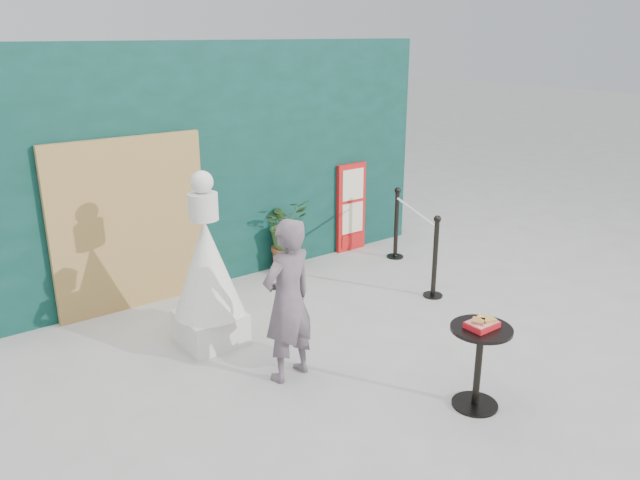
{
  "coord_description": "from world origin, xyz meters",
  "views": [
    {
      "loc": [
        -3.77,
        -3.78,
        3.09
      ],
      "look_at": [
        0.0,
        1.2,
        1.0
      ],
      "focal_mm": 35.0,
      "sensor_mm": 36.0,
      "label": 1
    }
  ],
  "objects": [
    {
      "name": "woman",
      "position": [
        -0.88,
        0.53,
        0.78
      ],
      "size": [
        0.62,
        0.46,
        1.55
      ],
      "primitive_type": "imported",
      "rotation": [
        0.0,
        0.0,
        3.3
      ],
      "color": "#695A64",
      "rests_on": "ground"
    },
    {
      "name": "stanchion_barrier",
      "position": [
        1.9,
        1.66,
        0.49
      ],
      "size": [
        0.84,
        1.54,
        1.03
      ],
      "color": "black",
      "rests_on": "ground"
    },
    {
      "name": "ground",
      "position": [
        0.0,
        0.0,
        0.0
      ],
      "size": [
        60.0,
        60.0,
        0.0
      ],
      "primitive_type": "plane",
      "color": "#ADAAA5",
      "rests_on": "ground"
    },
    {
      "name": "food_basket",
      "position": [
        0.14,
        -0.85,
        0.79
      ],
      "size": [
        0.26,
        0.19,
        0.11
      ],
      "color": "red",
      "rests_on": "cafe_table"
    },
    {
      "name": "planter",
      "position": [
        0.63,
        2.8,
        0.58
      ],
      "size": [
        0.59,
        0.51,
        1.01
      ],
      "color": "brown",
      "rests_on": "ground"
    },
    {
      "name": "back_wall",
      "position": [
        0.0,
        3.15,
        1.5
      ],
      "size": [
        6.0,
        0.3,
        3.0
      ],
      "primitive_type": "cube",
      "color": "#0B3129",
      "rests_on": "ground"
    },
    {
      "name": "statue",
      "position": [
        -1.14,
        1.58,
        0.75
      ],
      "size": [
        0.71,
        0.71,
        1.83
      ],
      "color": "white",
      "rests_on": "ground"
    },
    {
      "name": "cafe_table",
      "position": [
        0.14,
        -0.85,
        0.5
      ],
      "size": [
        0.52,
        0.52,
        0.75
      ],
      "color": "black",
      "rests_on": "ground"
    },
    {
      "name": "menu_board",
      "position": [
        1.9,
        2.95,
        0.65
      ],
      "size": [
        0.5,
        0.07,
        1.3
      ],
      "color": "red",
      "rests_on": "ground"
    },
    {
      "name": "bamboo_fence",
      "position": [
        -1.4,
        2.94,
        1.0
      ],
      "size": [
        1.8,
        0.08,
        2.0
      ],
      "primitive_type": "cube",
      "color": "tan",
      "rests_on": "ground"
    }
  ]
}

